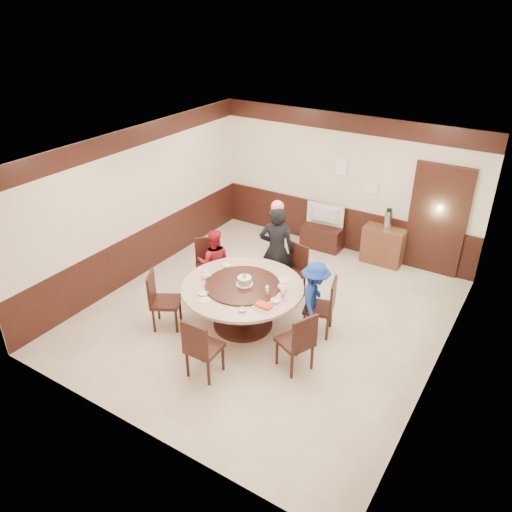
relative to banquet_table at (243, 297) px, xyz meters
The scene contains 29 objects.
room 0.76m from the banquet_table, 69.00° to the left, with size 6.00×6.04×2.84m.
banquet_table is the anchor object (origin of this frame).
chair_0 1.25m from the banquet_table, 23.70° to the left, with size 0.55×0.54×0.97m.
chair_1 1.23m from the banquet_table, 78.58° to the left, with size 0.52×0.53×0.97m.
chair_2 1.29m from the banquet_table, 152.34° to the left, with size 0.62×0.62×0.97m.
chair_3 1.27m from the banquet_table, 147.33° to the right, with size 0.61×0.60×0.97m.
chair_4 1.31m from the banquet_table, 81.53° to the right, with size 0.46×0.47×0.97m.
chair_5 1.32m from the banquet_table, 20.99° to the right, with size 0.59×0.58×0.97m.
person_standing 1.22m from the banquet_table, 93.19° to the left, with size 0.61×0.40×1.68m, color black.
person_red 1.18m from the banquet_table, 149.11° to the left, with size 0.59×0.46×1.21m, color maroon.
person_blue 1.14m from the banquet_table, 25.02° to the left, with size 0.79×0.46×1.23m, color navy.
birthday_cake 0.31m from the banquet_table, 31.63° to the left, with size 0.27×0.27×0.19m.
teapot_left 0.70m from the banquet_table, 168.46° to the right, with size 0.17×0.15×0.13m, color white.
teapot_right 0.69m from the banquet_table, 20.64° to the left, with size 0.17×0.15×0.13m, color white.
bowl_0 0.72m from the banquet_table, 146.08° to the left, with size 0.15×0.15×0.04m, color white.
bowl_1 0.73m from the banquet_table, 56.54° to the right, with size 0.12×0.12×0.04m, color white.
bowl_2 0.69m from the banquet_table, 124.03° to the right, with size 0.14×0.14×0.04m, color white.
bowl_3 0.72m from the banquet_table, 10.97° to the right, with size 0.15×0.15×0.05m, color white.
saucer_near 0.73m from the banquet_table, 111.04° to the right, with size 0.18×0.18×0.01m, color white.
saucer_far 0.71m from the banquet_table, 48.01° to the left, with size 0.18×0.18×0.01m, color white.
shrimp_platter 0.74m from the banquet_table, 29.80° to the right, with size 0.30×0.20×0.06m.
bottle_0 0.56m from the banquet_table, ahead, with size 0.06×0.06×0.16m, color silver.
bottle_1 0.78m from the banquet_table, ahead, with size 0.06×0.06×0.16m, color silver.
tv_stand 3.24m from the banquet_table, 92.06° to the left, with size 0.85×0.45×0.50m, color black.
television 3.23m from the banquet_table, 92.06° to the left, with size 0.80×0.10×0.46m, color gray.
side_cabinet 3.47m from the banquet_table, 69.98° to the left, with size 0.80×0.40×0.75m, color brown.
thermos 3.50m from the banquet_table, 69.55° to the left, with size 0.15×0.15×0.38m, color silver.
notice_left 3.64m from the banquet_table, 88.68° to the left, with size 0.25×0.00×0.35m, color white.
notice_right 3.63m from the banquet_table, 78.00° to the left, with size 0.30×0.00×0.22m, color white.
Camera 1 is at (3.55, -6.02, 4.87)m, focal length 35.00 mm.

